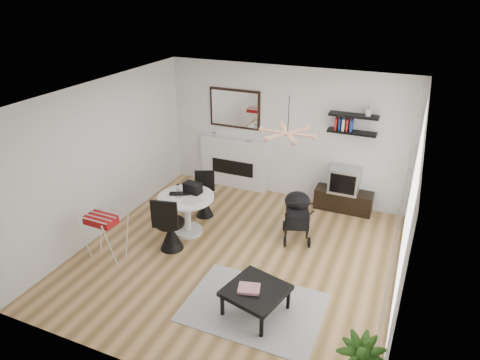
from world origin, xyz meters
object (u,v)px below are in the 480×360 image
at_px(coffee_table, 256,291).
at_px(dining_table, 187,209).
at_px(fireplace, 234,157).
at_px(stroller, 297,217).
at_px(crt_tv, 345,179).
at_px(tv_console, 343,200).
at_px(drying_rack, 106,235).

bearing_deg(coffee_table, dining_table, 142.42).
bearing_deg(fireplace, stroller, -38.07).
height_order(crt_tv, stroller, crt_tv).
xyz_separation_m(crt_tv, dining_table, (-2.41, -1.94, -0.18)).
distance_m(tv_console, coffee_table, 3.44).
xyz_separation_m(crt_tv, coffee_table, (-0.53, -3.39, -0.31)).
height_order(fireplace, coffee_table, fireplace).
bearing_deg(dining_table, coffee_table, -37.58).
distance_m(dining_table, stroller, 1.95).
height_order(fireplace, dining_table, fireplace).
bearing_deg(crt_tv, drying_rack, -135.46).
height_order(dining_table, stroller, stroller).
distance_m(tv_console, crt_tv, 0.45).
xyz_separation_m(dining_table, drying_rack, (-0.80, -1.22, -0.03)).
distance_m(fireplace, coffee_table, 4.00).
relative_size(fireplace, tv_console, 1.94).
xyz_separation_m(fireplace, crt_tv, (2.41, -0.13, -0.02)).
xyz_separation_m(fireplace, coffee_table, (1.88, -3.52, -0.33)).
bearing_deg(stroller, dining_table, 179.23).
relative_size(fireplace, dining_table, 2.17).
distance_m(dining_table, coffee_table, 2.38).
bearing_deg(stroller, crt_tv, 47.58).
distance_m(tv_console, stroller, 1.45).
height_order(drying_rack, coffee_table, drying_rack).
bearing_deg(fireplace, drying_rack, -103.76).
xyz_separation_m(drying_rack, coffee_table, (2.68, -0.23, -0.09)).
bearing_deg(crt_tv, stroller, -113.00).
bearing_deg(tv_console, drying_rack, -135.60).
bearing_deg(drying_rack, tv_console, 45.92).
height_order(fireplace, tv_console, fireplace).
height_order(dining_table, drying_rack, drying_rack).
height_order(fireplace, drying_rack, fireplace).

